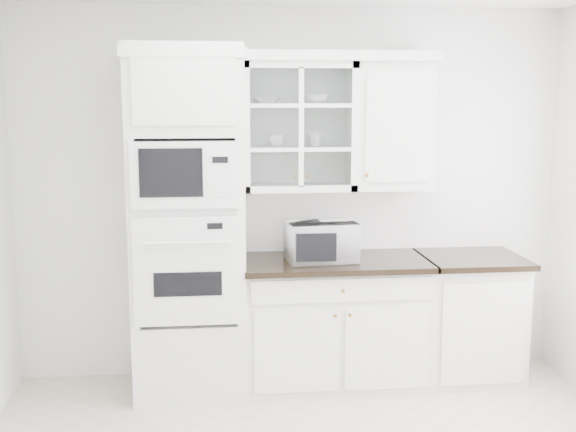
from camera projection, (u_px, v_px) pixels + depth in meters
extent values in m
cube|color=white|center=(292.00, 194.00, 5.32)|extent=(4.00, 0.02, 2.70)
cube|color=white|center=(188.00, 223.00, 4.96)|extent=(0.76, 0.65, 2.40)
cube|color=white|center=(188.00, 271.00, 4.67)|extent=(0.70, 0.03, 0.72)
cube|color=black|center=(188.00, 284.00, 4.67)|extent=(0.44, 0.01, 0.16)
cube|color=white|center=(185.00, 176.00, 4.57)|extent=(0.70, 0.03, 0.43)
cube|color=black|center=(171.00, 173.00, 4.54)|extent=(0.40, 0.01, 0.31)
cube|color=white|center=(334.00, 323.00, 5.21)|extent=(1.30, 0.60, 0.88)
cube|color=black|center=(336.00, 262.00, 5.10)|extent=(1.32, 0.67, 0.04)
cube|color=white|center=(468.00, 319.00, 5.32)|extent=(0.70, 0.60, 0.88)
cube|color=black|center=(472.00, 259.00, 5.21)|extent=(0.72, 0.67, 0.04)
cube|color=white|center=(298.00, 127.00, 5.09)|extent=(0.80, 0.33, 0.90)
cube|color=white|center=(298.00, 148.00, 5.12)|extent=(0.74, 0.29, 0.02)
cube|color=white|center=(298.00, 105.00, 5.07)|extent=(0.74, 0.29, 0.02)
cube|color=white|center=(392.00, 126.00, 5.16)|extent=(0.55, 0.33, 0.90)
cube|color=white|center=(284.00, 56.00, 4.98)|extent=(2.14, 0.38, 0.07)
imported|color=white|center=(321.00, 241.00, 5.07)|extent=(0.51, 0.44, 0.28)
imported|color=white|center=(267.00, 101.00, 5.04)|extent=(0.22, 0.22, 0.05)
imported|color=white|center=(315.00, 99.00, 5.07)|extent=(0.24, 0.24, 0.06)
imported|color=white|center=(276.00, 141.00, 5.08)|extent=(0.14, 0.14, 0.09)
imported|color=white|center=(315.00, 140.00, 5.13)|extent=(0.12, 0.12, 0.09)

